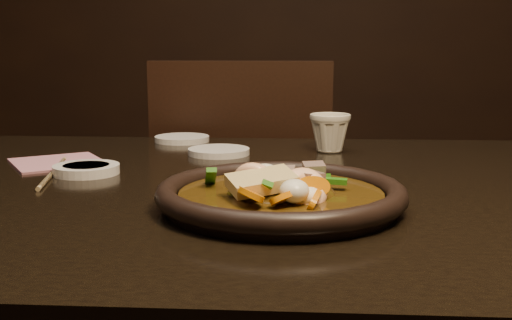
# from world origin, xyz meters

# --- Properties ---
(table) EXTENTS (1.60, 0.90, 0.75)m
(table) POSITION_xyz_m (0.00, 0.00, 0.67)
(table) COLOR black
(table) RESTS_ON floor
(chair) EXTENTS (0.44, 0.44, 0.91)m
(chair) POSITION_xyz_m (-0.07, 0.64, 0.50)
(chair) COLOR black
(chair) RESTS_ON floor
(plate) EXTENTS (0.31, 0.31, 0.03)m
(plate) POSITION_xyz_m (0.04, -0.14, 0.77)
(plate) COLOR black
(plate) RESTS_ON table
(stirfry) EXTENTS (0.18, 0.18, 0.07)m
(stirfry) POSITION_xyz_m (0.04, -0.15, 0.77)
(stirfry) COLOR #37240A
(stirfry) RESTS_ON plate
(soy_dish) EXTENTS (0.10, 0.10, 0.01)m
(soy_dish) POSITION_xyz_m (-0.27, 0.05, 0.76)
(soy_dish) COLOR white
(soy_dish) RESTS_ON table
(saucer_left) EXTENTS (0.11, 0.11, 0.01)m
(saucer_left) POSITION_xyz_m (-0.08, 0.24, 0.76)
(saucer_left) COLOR white
(saucer_left) RESTS_ON table
(saucer_right) EXTENTS (0.11, 0.11, 0.01)m
(saucer_right) POSITION_xyz_m (-0.18, 0.39, 0.76)
(saucer_right) COLOR white
(saucer_right) RESTS_ON table
(tea_cup) EXTENTS (0.09, 0.09, 0.08)m
(tea_cup) POSITION_xyz_m (0.12, 0.28, 0.79)
(tea_cup) COLOR silver
(tea_cup) RESTS_ON table
(chopsticks) EXTENTS (0.05, 0.23, 0.01)m
(chopsticks) POSITION_xyz_m (-0.32, 0.04, 0.75)
(chopsticks) COLOR tan
(chopsticks) RESTS_ON table
(napkin) EXTENTS (0.20, 0.20, 0.00)m
(napkin) POSITION_xyz_m (-0.35, 0.13, 0.75)
(napkin) COLOR #B77080
(napkin) RESTS_ON table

